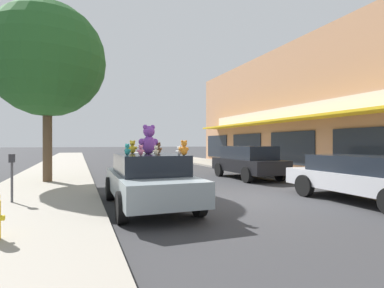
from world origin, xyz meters
TOP-DOWN VIEW (x-y plane):
  - ground_plane at (0.00, 0.00)m, footprint 260.00×260.00m
  - sidewalk_near at (-5.75, 0.00)m, footprint 3.46×90.00m
  - sidewalk_far at (5.75, 0.00)m, footprint 3.46×90.00m
  - plush_art_car at (-2.88, -0.13)m, footprint 1.99×4.49m
  - teddy_bear_giant at (-2.85, -0.01)m, footprint 0.60×0.40m
  - teddy_bear_cream at (-2.86, -0.84)m, footprint 0.17×0.11m
  - teddy_bear_yellow at (-3.16, 0.72)m, footprint 0.28×0.22m
  - teddy_bear_brown at (-2.55, 0.13)m, footprint 0.19×0.24m
  - teddy_bear_pink at (-3.21, -0.74)m, footprint 0.18×0.11m
  - teddy_bear_black at (-2.84, 0.27)m, footprint 0.24×0.27m
  - teddy_bear_white at (-2.35, -1.06)m, footprint 0.16×0.14m
  - teddy_bear_orange at (-2.27, -1.19)m, footprint 0.27×0.18m
  - teddy_bear_teal at (-3.52, -0.66)m, footprint 0.17×0.21m
  - parked_car_far_left at (2.95, -1.74)m, footprint 1.91×4.62m
  - parked_car_far_center at (2.95, 4.50)m, footprint 1.92×4.32m
  - street_tree at (-5.78, 5.56)m, footprint 4.61×4.61m
  - parking_meter at (-6.25, 1.16)m, footprint 0.14×0.10m

SIDE VIEW (x-z plane):
  - ground_plane at x=0.00m, z-range 0.00..0.00m
  - sidewalk_near at x=-5.75m, z-range 0.00..0.13m
  - sidewalk_far at x=5.75m, z-range 0.00..0.13m
  - parked_car_far_left at x=2.95m, z-range 0.08..1.41m
  - plush_art_car at x=-2.88m, z-range 0.06..1.46m
  - parked_car_far_center at x=2.95m, z-range 0.07..1.62m
  - parking_meter at x=-6.25m, z-range 0.31..1.58m
  - teddy_bear_white at x=-2.35m, z-range 1.39..1.61m
  - teddy_bear_cream at x=-2.86m, z-range 1.39..1.63m
  - teddy_bear_pink at x=-3.21m, z-range 1.39..1.65m
  - teddy_bear_teal at x=-3.52m, z-range 1.39..1.68m
  - teddy_bear_brown at x=-2.55m, z-range 1.39..1.71m
  - teddy_bear_orange at x=-2.27m, z-range 1.39..1.76m
  - teddy_bear_black at x=-2.84m, z-range 1.39..1.76m
  - teddy_bear_yellow at x=-3.16m, z-range 1.39..1.77m
  - teddy_bear_giant at x=-2.85m, z-range 1.38..2.17m
  - street_tree at x=-5.78m, z-range 1.44..8.70m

